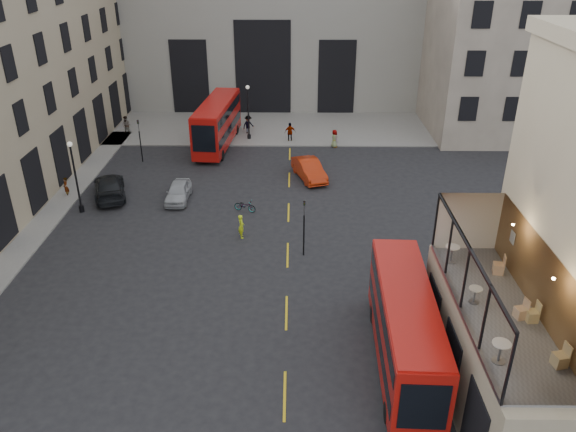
{
  "coord_description": "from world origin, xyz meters",
  "views": [
    {
      "loc": [
        -1.67,
        -18.32,
        18.06
      ],
      "look_at": [
        -1.97,
        11.49,
        3.0
      ],
      "focal_mm": 35.0,
      "sensor_mm": 36.0,
      "label": 1
    }
  ],
  "objects_px": {
    "street_lamp_b": "(248,116)",
    "cafe_chair_a": "(560,359)",
    "car_a": "(178,192)",
    "traffic_light_far": "(140,135)",
    "pedestrian_c": "(290,132)",
    "cyclist": "(241,226)",
    "street_lamp_a": "(77,181)",
    "pedestrian_b": "(248,125)",
    "bus_near": "(405,326)",
    "cafe_table_far": "(452,252)",
    "cafe_table_near": "(501,349)",
    "traffic_light_near": "(304,221)",
    "cafe_table_mid": "(475,293)",
    "car_b": "(309,169)",
    "bicycle": "(245,206)",
    "pedestrian_d": "(334,139)",
    "pedestrian_e": "(66,187)",
    "car_c": "(109,187)",
    "cafe_chair_c": "(521,312)",
    "cafe_chair_b": "(532,315)",
    "cafe_chair_d": "(499,268)",
    "bus_far": "(217,121)",
    "pedestrian_a": "(127,126)"
  },
  "relations": [
    {
      "from": "car_a",
      "to": "street_lamp_a",
      "type": "bearing_deg",
      "value": -163.02
    },
    {
      "from": "street_lamp_b",
      "to": "car_b",
      "type": "xyz_separation_m",
      "value": [
        5.64,
        -9.65,
        -1.61
      ]
    },
    {
      "from": "pedestrian_b",
      "to": "cafe_table_near",
      "type": "relative_size",
      "value": 2.38
    },
    {
      "from": "street_lamp_a",
      "to": "pedestrian_b",
      "type": "height_order",
      "value": "street_lamp_a"
    },
    {
      "from": "car_b",
      "to": "cyclist",
      "type": "relative_size",
      "value": 2.9
    },
    {
      "from": "cafe_table_near",
      "to": "cafe_chair_c",
      "type": "xyz_separation_m",
      "value": [
        1.67,
        2.53,
        -0.28
      ]
    },
    {
      "from": "traffic_light_near",
      "to": "pedestrian_b",
      "type": "height_order",
      "value": "traffic_light_near"
    },
    {
      "from": "car_c",
      "to": "pedestrian_e",
      "type": "bearing_deg",
      "value": -17.52
    },
    {
      "from": "street_lamp_a",
      "to": "pedestrian_b",
      "type": "bearing_deg",
      "value": 58.41
    },
    {
      "from": "bus_near",
      "to": "cafe_table_far",
      "type": "xyz_separation_m",
      "value": [
        2.17,
        1.69,
        2.9
      ]
    },
    {
      "from": "car_a",
      "to": "bicycle",
      "type": "xyz_separation_m",
      "value": [
        5.15,
        -1.85,
        -0.25
      ]
    },
    {
      "from": "cafe_table_far",
      "to": "cafe_chair_c",
      "type": "height_order",
      "value": "cafe_chair_c"
    },
    {
      "from": "pedestrian_c",
      "to": "car_c",
      "type": "bearing_deg",
      "value": 32.98
    },
    {
      "from": "street_lamp_a",
      "to": "cafe_table_mid",
      "type": "bearing_deg",
      "value": -37.47
    },
    {
      "from": "pedestrian_e",
      "to": "car_c",
      "type": "bearing_deg",
      "value": 70.84
    },
    {
      "from": "car_a",
      "to": "pedestrian_a",
      "type": "xyz_separation_m",
      "value": [
        -7.99,
        15.34,
        0.26
      ]
    },
    {
      "from": "bicycle",
      "to": "pedestrian_c",
      "type": "relative_size",
      "value": 0.88
    },
    {
      "from": "street_lamp_b",
      "to": "pedestrian_e",
      "type": "distance_m",
      "value": 18.72
    },
    {
      "from": "car_c",
      "to": "cafe_table_far",
      "type": "distance_m",
      "value": 27.5
    },
    {
      "from": "cafe_table_far",
      "to": "cafe_table_near",
      "type": "bearing_deg",
      "value": -90.01
    },
    {
      "from": "traffic_light_near",
      "to": "cafe_table_near",
      "type": "height_order",
      "value": "cafe_table_near"
    },
    {
      "from": "bicycle",
      "to": "pedestrian_e",
      "type": "height_order",
      "value": "pedestrian_e"
    },
    {
      "from": "cafe_table_near",
      "to": "cafe_chair_b",
      "type": "relative_size",
      "value": 0.94
    },
    {
      "from": "traffic_light_near",
      "to": "car_a",
      "type": "bearing_deg",
      "value": 139.17
    },
    {
      "from": "car_a",
      "to": "pedestrian_e",
      "type": "relative_size",
      "value": 2.6
    },
    {
      "from": "pedestrian_c",
      "to": "cyclist",
      "type": "bearing_deg",
      "value": 70.84
    },
    {
      "from": "street_lamp_b",
      "to": "cafe_chair_a",
      "type": "bearing_deg",
      "value": -69.87
    },
    {
      "from": "bus_near",
      "to": "cafe_table_near",
      "type": "height_order",
      "value": "cafe_table_near"
    },
    {
      "from": "pedestrian_c",
      "to": "pedestrian_d",
      "type": "distance_m",
      "value": 4.43
    },
    {
      "from": "car_b",
      "to": "bicycle",
      "type": "height_order",
      "value": "car_b"
    },
    {
      "from": "cafe_table_near",
      "to": "car_a",
      "type": "bearing_deg",
      "value": 124.64
    },
    {
      "from": "bicycle",
      "to": "car_a",
      "type": "bearing_deg",
      "value": 90.19
    },
    {
      "from": "bicycle",
      "to": "cafe_chair_a",
      "type": "distance_m",
      "value": 25.26
    },
    {
      "from": "car_a",
      "to": "traffic_light_far",
      "type": "bearing_deg",
      "value": 120.47
    },
    {
      "from": "pedestrian_b",
      "to": "cafe_table_mid",
      "type": "bearing_deg",
      "value": -110.55
    },
    {
      "from": "car_b",
      "to": "pedestrian_d",
      "type": "bearing_deg",
      "value": 53.37
    },
    {
      "from": "traffic_light_far",
      "to": "cafe_chair_d",
      "type": "xyz_separation_m",
      "value": [
        22.41,
        -25.19,
        2.45
      ]
    },
    {
      "from": "traffic_light_near",
      "to": "street_lamp_b",
      "type": "xyz_separation_m",
      "value": [
        -5.0,
        22.0,
        -0.03
      ]
    },
    {
      "from": "bicycle",
      "to": "pedestrian_d",
      "type": "bearing_deg",
      "value": -8.17
    },
    {
      "from": "bus_far",
      "to": "cafe_chair_b",
      "type": "distance_m",
      "value": 36.74
    },
    {
      "from": "street_lamp_b",
      "to": "cafe_table_far",
      "type": "bearing_deg",
      "value": -69.06
    },
    {
      "from": "pedestrian_e",
      "to": "cafe_chair_b",
      "type": "height_order",
      "value": "cafe_chair_b"
    },
    {
      "from": "traffic_light_far",
      "to": "pedestrian_b",
      "type": "height_order",
      "value": "traffic_light_far"
    },
    {
      "from": "traffic_light_near",
      "to": "street_lamp_a",
      "type": "distance_m",
      "value": 17.09
    },
    {
      "from": "traffic_light_near",
      "to": "bus_far",
      "type": "distance_m",
      "value": 21.63
    },
    {
      "from": "traffic_light_near",
      "to": "street_lamp_a",
      "type": "height_order",
      "value": "street_lamp_a"
    },
    {
      "from": "traffic_light_near",
      "to": "cafe_chair_d",
      "type": "height_order",
      "value": "cafe_chair_d"
    },
    {
      "from": "street_lamp_a",
      "to": "pedestrian_a",
      "type": "height_order",
      "value": "street_lamp_a"
    },
    {
      "from": "street_lamp_a",
      "to": "cafe_table_near",
      "type": "height_order",
      "value": "cafe_table_near"
    },
    {
      "from": "pedestrian_e",
      "to": "cafe_chair_d",
      "type": "bearing_deg",
      "value": 36.16
    }
  ]
}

